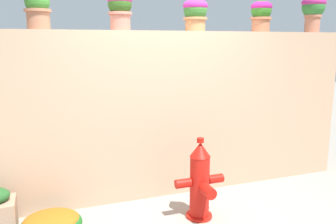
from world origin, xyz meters
name	(u,v)px	position (x,y,z in m)	size (l,w,h in m)	color
stone_wall	(158,114)	(0.00, 0.95, 1.02)	(5.20, 0.38, 2.03)	tan
potted_plant_1	(37,6)	(-1.34, 0.93, 2.27)	(0.28, 0.28, 0.42)	#AC6D4E
potted_plant_2	(120,7)	(-0.46, 0.93, 2.29)	(0.29, 0.29, 0.43)	#C1705C
potted_plant_3	(195,12)	(0.50, 0.99, 2.27)	(0.31, 0.31, 0.41)	#BC7B4D
potted_plant_4	(261,13)	(1.41, 0.91, 2.27)	(0.28, 0.28, 0.41)	#BA6D4A
potted_plant_5	(313,9)	(2.27, 0.93, 2.36)	(0.33, 0.33, 0.51)	#C17457
fire_hydrant	(200,182)	(0.19, 0.10, 0.41)	(0.55, 0.44, 0.91)	red
flower_bush_left	(51,223)	(-1.35, 0.30, 0.11)	(0.61, 0.55, 0.22)	#1C5C1E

